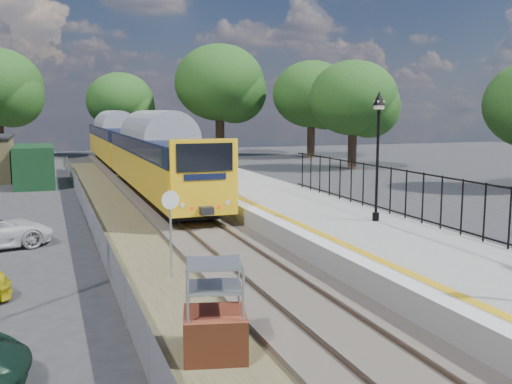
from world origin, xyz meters
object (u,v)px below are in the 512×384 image
train (131,145)px  brick_plinth (215,312)px  victorian_lamp_north (378,126)px  speed_sign (171,221)px

train → brick_plinth: size_ratio=20.80×
victorian_lamp_north → train: 24.93m
train → speed_sign: bearing=-95.5°
victorian_lamp_north → brick_plinth: bearing=-138.4°
victorian_lamp_north → brick_plinth: size_ratio=2.34×
brick_plinth → speed_sign: size_ratio=0.76×
train → speed_sign: size_ratio=15.71×
train → speed_sign: 26.14m
victorian_lamp_north → speed_sign: bearing=-167.4°
brick_plinth → victorian_lamp_north: bearing=41.6°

